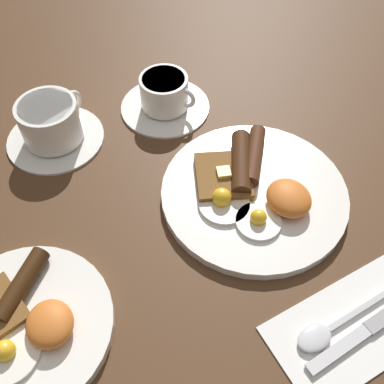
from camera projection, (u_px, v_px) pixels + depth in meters
The scene contains 8 objects.
ground_plane at pixel (253, 197), 0.68m from camera, with size 3.00×3.00×0.00m, color #4C301C.
breakfast_plate_near at pixel (253, 190), 0.67m from camera, with size 0.28×0.28×0.05m.
breakfast_plate_far at pixel (23, 324), 0.54m from camera, with size 0.22×0.22×0.04m.
teacup_near at pixel (165, 96), 0.78m from camera, with size 0.16×0.16×0.06m.
teacup_far at pixel (52, 125), 0.73m from camera, with size 0.16×0.16×0.07m.
napkin at pixel (355, 325), 0.55m from camera, with size 0.11×0.22×0.01m, color white.
knife at pixel (368, 329), 0.55m from camera, with size 0.04×0.17×0.01m.
spoon at pixel (326, 331), 0.54m from camera, with size 0.04×0.16×0.01m.
Camera 1 is at (-0.34, 0.25, 0.54)m, focal length 42.00 mm.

